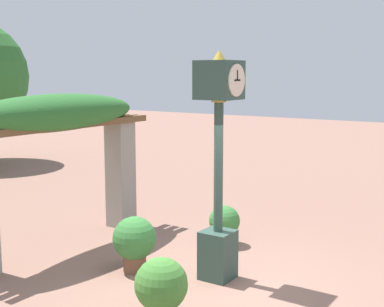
# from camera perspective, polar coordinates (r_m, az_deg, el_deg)

# --- Properties ---
(ground_plane) EXTENTS (60.00, 60.00, 0.00)m
(ground_plane) POSITION_cam_1_polar(r_m,az_deg,el_deg) (8.59, 2.62, -13.99)
(ground_plane) COLOR #8E6656
(pedestal_clock) EXTENTS (0.60, 0.64, 3.65)m
(pedestal_clock) POSITION_cam_1_polar(r_m,az_deg,el_deg) (8.39, 2.84, -0.83)
(pedestal_clock) COLOR #2D473D
(pedestal_clock) RESTS_ON ground
(pergola) EXTENTS (4.56, 1.07, 2.92)m
(pergola) POSITION_cam_1_polar(r_m,az_deg,el_deg) (10.23, -14.22, 2.25)
(pergola) COLOR gray
(pergola) RESTS_ON ground
(potted_plant_near_left) EXTENTS (0.73, 0.73, 0.85)m
(potted_plant_near_left) POSITION_cam_1_polar(r_m,az_deg,el_deg) (7.41, -3.31, -13.87)
(potted_plant_near_left) COLOR brown
(potted_plant_near_left) RESTS_ON ground
(potted_plant_near_right) EXTENTS (0.73, 0.73, 0.94)m
(potted_plant_near_right) POSITION_cam_1_polar(r_m,az_deg,el_deg) (9.07, -6.16, -9.24)
(potted_plant_near_right) COLOR brown
(potted_plant_near_right) RESTS_ON ground
(potted_plant_far_left) EXTENTS (0.60, 0.60, 0.77)m
(potted_plant_far_left) POSITION_cam_1_polar(r_m,az_deg,el_deg) (10.41, 3.48, -7.47)
(potted_plant_far_left) COLOR gray
(potted_plant_far_left) RESTS_ON ground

